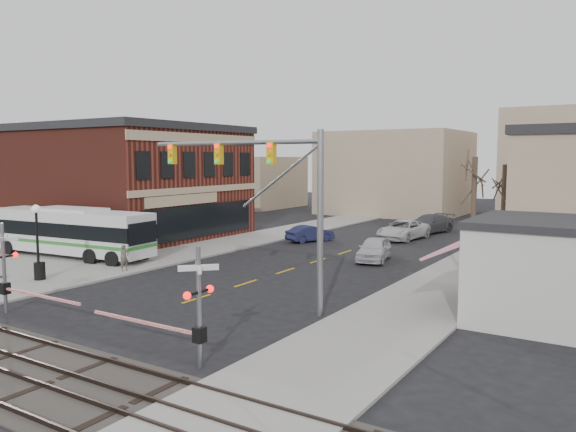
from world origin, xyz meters
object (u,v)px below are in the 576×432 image
(transit_bus, at_px, (71,231))
(street_lamp, at_px, (37,226))
(car_d, at_px, (429,224))
(car_c, at_px, (403,230))
(car_b, at_px, (310,233))
(rr_crossing_east, at_px, (189,307))
(trash_bin, at_px, (40,271))
(traffic_signal_mast, at_px, (269,182))
(car_a, at_px, (374,249))
(rr_crossing_west, at_px, (10,270))
(pedestrian_far, at_px, (143,243))
(pedestrian_near, at_px, (124,258))

(transit_bus, height_order, street_lamp, street_lamp)
(street_lamp, xyz_separation_m, car_d, (11.43, 31.55, -2.27))
(car_c, bearing_deg, car_b, -133.33)
(car_d, bearing_deg, rr_crossing_east, -68.85)
(transit_bus, distance_m, trash_bin, 7.62)
(traffic_signal_mast, xyz_separation_m, car_a, (-0.68, 13.42, -4.94))
(transit_bus, relative_size, trash_bin, 13.51)
(transit_bus, xyz_separation_m, rr_crossing_west, (9.77, -10.33, 0.13))
(trash_bin, relative_size, pedestrian_far, 0.49)
(car_a, height_order, car_d, car_d)
(rr_crossing_west, height_order, car_c, rr_crossing_west)
(transit_bus, bearing_deg, rr_crossing_west, -46.60)
(traffic_signal_mast, height_order, car_a, traffic_signal_mast)
(car_c, bearing_deg, car_d, 90.59)
(transit_bus, height_order, car_c, transit_bus)
(car_d, bearing_deg, trash_bin, -95.35)
(rr_crossing_west, relative_size, pedestrian_far, 2.91)
(traffic_signal_mast, xyz_separation_m, pedestrian_near, (-11.61, 1.78, -4.81))
(rr_crossing_east, bearing_deg, rr_crossing_west, 177.98)
(car_a, height_order, car_c, car_c)
(car_d, height_order, pedestrian_near, pedestrian_near)
(car_d, bearing_deg, transit_bus, -107.77)
(transit_bus, relative_size, pedestrian_near, 8.22)
(car_c, relative_size, pedestrian_far, 3.00)
(traffic_signal_mast, bearing_deg, car_d, 94.18)
(rr_crossing_west, distance_m, car_a, 22.03)
(car_a, bearing_deg, car_d, 81.84)
(rr_crossing_east, relative_size, car_a, 1.22)
(car_a, xyz_separation_m, car_d, (-1.44, 15.60, 0.05))
(traffic_signal_mast, relative_size, car_a, 2.09)
(pedestrian_near, bearing_deg, pedestrian_far, 48.44)
(rr_crossing_west, distance_m, pedestrian_far, 13.90)
(traffic_signal_mast, relative_size, rr_crossing_east, 1.71)
(street_lamp, bearing_deg, car_d, 70.08)
(transit_bus, xyz_separation_m, car_c, (15.98, 20.51, -1.04))
(rr_crossing_west, relative_size, car_d, 0.98)
(transit_bus, bearing_deg, car_c, 52.07)
(trash_bin, xyz_separation_m, pedestrian_near, (2.06, 4.18, 0.31))
(rr_crossing_east, distance_m, car_d, 36.66)
(street_lamp, height_order, pedestrian_near, street_lamp)
(pedestrian_near, xyz_separation_m, pedestrian_far, (-2.61, 3.96, 0.18))
(car_a, bearing_deg, car_b, 133.31)
(car_b, xyz_separation_m, pedestrian_near, (-3.01, -16.83, 0.23))
(car_d, relative_size, pedestrian_near, 3.66)
(trash_bin, height_order, car_d, car_d)
(traffic_signal_mast, relative_size, pedestrian_far, 4.96)
(rr_crossing_west, distance_m, street_lamp, 6.63)
(car_b, bearing_deg, pedestrian_near, 104.29)
(trash_bin, xyz_separation_m, pedestrian_far, (-0.54, 8.15, 0.49))
(trash_bin, bearing_deg, pedestrian_far, 93.81)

